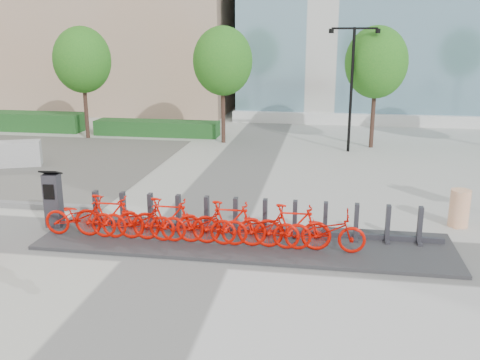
% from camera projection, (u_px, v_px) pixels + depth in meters
% --- Properties ---
extents(ground, '(120.00, 120.00, 0.00)m').
position_uv_depth(ground, '(187.00, 244.00, 12.49)').
color(ground, '#B3B3B3').
extents(hedge_b, '(6.00, 1.20, 0.70)m').
position_uv_depth(hedge_b, '(157.00, 128.00, 25.74)').
color(hedge_b, '#133B17').
rests_on(hedge_b, ground).
extents(tree_0, '(2.60, 2.60, 5.10)m').
position_uv_depth(tree_0, '(82.00, 60.00, 24.21)').
color(tree_0, '#34231C').
rests_on(tree_0, ground).
extents(tree_1, '(2.60, 2.60, 5.10)m').
position_uv_depth(tree_1, '(223.00, 61.00, 23.18)').
color(tree_1, '#34231C').
rests_on(tree_1, ground).
extents(tree_2, '(2.60, 2.60, 5.10)m').
position_uv_depth(tree_2, '(376.00, 63.00, 22.16)').
color(tree_2, '#34231C').
rests_on(tree_2, ground).
extents(streetlamp, '(2.00, 0.20, 5.00)m').
position_uv_depth(streetlamp, '(352.00, 75.00, 21.49)').
color(streetlamp, black).
rests_on(streetlamp, ground).
extents(dock_pad, '(9.60, 2.40, 0.08)m').
position_uv_depth(dock_pad, '(244.00, 241.00, 12.56)').
color(dock_pad, '#303033').
rests_on(dock_pad, ground).
extents(dock_rail_posts, '(8.02, 0.50, 0.85)m').
position_uv_depth(dock_rail_posts, '(250.00, 216.00, 12.87)').
color(dock_rail_posts, '#2D2D33').
rests_on(dock_rail_posts, dock_pad).
extents(bike_0, '(1.79, 0.62, 0.94)m').
position_uv_depth(bike_0, '(80.00, 217.00, 12.70)').
color(bike_0, '#CD0A00').
rests_on(bike_0, dock_pad).
extents(bike_1, '(1.73, 0.49, 1.04)m').
position_uv_depth(bike_1, '(109.00, 216.00, 12.58)').
color(bike_1, '#CD0A00').
rests_on(bike_1, dock_pad).
extents(bike_2, '(1.79, 0.62, 0.94)m').
position_uv_depth(bike_2, '(138.00, 220.00, 12.48)').
color(bike_2, '#CD0A00').
rests_on(bike_2, dock_pad).
extents(bike_3, '(1.73, 0.49, 1.04)m').
position_uv_depth(bike_3, '(168.00, 220.00, 12.35)').
color(bike_3, '#CD0A00').
rests_on(bike_3, dock_pad).
extents(bike_4, '(1.79, 0.62, 0.94)m').
position_uv_depth(bike_4, '(198.00, 224.00, 12.25)').
color(bike_4, '#CD0A00').
rests_on(bike_4, dock_pad).
extents(bike_5, '(1.73, 0.49, 1.04)m').
position_uv_depth(bike_5, '(229.00, 223.00, 12.12)').
color(bike_5, '#CD0A00').
rests_on(bike_5, dock_pad).
extents(bike_6, '(1.79, 0.62, 0.94)m').
position_uv_depth(bike_6, '(260.00, 227.00, 12.02)').
color(bike_6, '#CD0A00').
rests_on(bike_6, dock_pad).
extents(bike_7, '(1.73, 0.49, 1.04)m').
position_uv_depth(bike_7, '(292.00, 227.00, 11.89)').
color(bike_7, '#CD0A00').
rests_on(bike_7, dock_pad).
extents(bike_8, '(1.79, 0.62, 0.94)m').
position_uv_depth(bike_8, '(325.00, 231.00, 11.79)').
color(bike_8, '#CD0A00').
rests_on(bike_8, dock_pad).
extents(kiosk, '(0.48, 0.41, 1.48)m').
position_uv_depth(kiosk, '(53.00, 199.00, 13.27)').
color(kiosk, '#2D2D33').
rests_on(kiosk, dock_pad).
extents(construction_barrel, '(0.66, 0.66, 0.96)m').
position_uv_depth(construction_barrel, '(459.00, 208.00, 13.55)').
color(construction_barrel, orange).
rests_on(construction_barrel, ground).
extents(jersey_barrier, '(2.49, 1.55, 0.94)m').
position_uv_depth(jersey_barrier, '(6.00, 154.00, 19.62)').
color(jersey_barrier, '#B6B6B6').
rests_on(jersey_barrier, ground).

